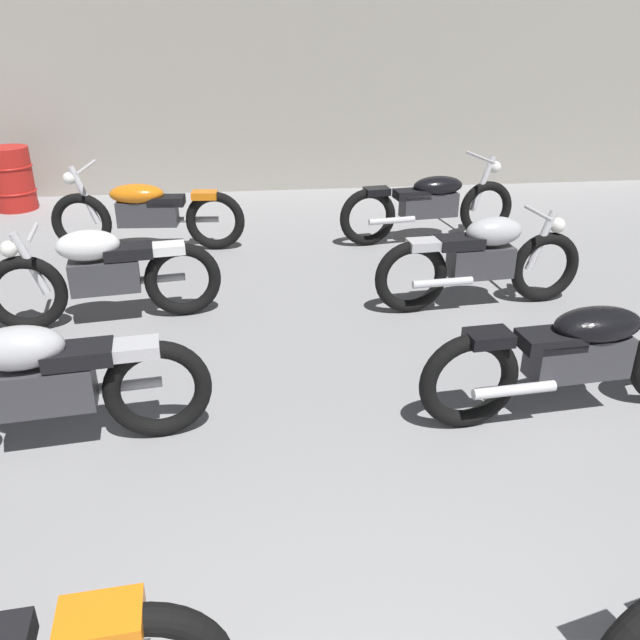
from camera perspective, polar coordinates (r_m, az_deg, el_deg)
back_wall at (r=10.19m, az=-4.27°, el=21.24°), size 13.29×0.24×3.60m
motorcycle_left_row_1 at (r=4.25m, az=-23.01°, el=-5.20°), size 1.97×0.54×0.88m
motorcycle_left_row_2 at (r=5.90m, az=-18.35°, el=3.89°), size 1.97×0.56×0.88m
motorcycle_left_row_3 at (r=7.72m, az=-14.88°, el=9.12°), size 2.17×0.68×0.97m
motorcycle_right_row_1 at (r=4.60m, az=21.74°, el=-2.74°), size 2.17×0.68×0.97m
motorcycle_right_row_2 at (r=6.10m, az=13.91°, el=5.16°), size 1.97×0.50×0.88m
motorcycle_right_row_3 at (r=7.92m, az=9.55°, el=10.00°), size 2.17×0.68×0.97m
oil_drum at (r=10.10m, az=-25.26°, el=11.07°), size 0.59×0.59×0.85m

